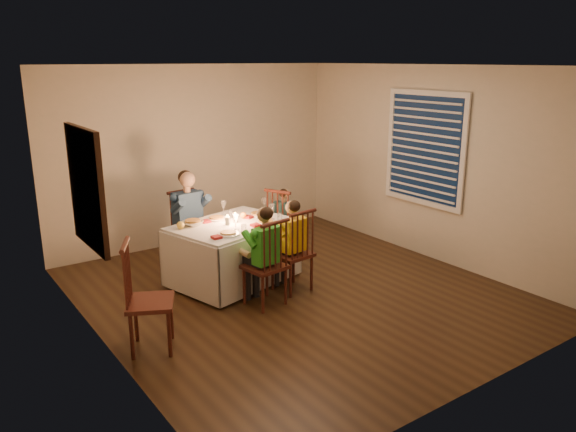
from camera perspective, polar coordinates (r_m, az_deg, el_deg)
ground at (r=6.71m, az=0.82°, el=-7.75°), size 5.00×5.00×0.00m
wall_left at (r=5.33m, az=-19.03°, el=-0.07°), size 0.02×5.00×2.60m
wall_right at (r=7.83m, az=14.34°, el=5.13°), size 0.02×5.00×2.60m
wall_back at (r=8.42m, az=-9.30°, el=6.13°), size 4.50×0.02×2.60m
ceiling at (r=6.16m, az=0.92°, el=15.04°), size 5.00×5.00×0.00m
dining_table at (r=6.89m, az=-5.66°, el=-2.47°), size 1.64×1.36×0.71m
chair_adult at (r=7.64m, az=-9.78°, el=-5.00°), size 0.46×0.44×1.01m
chair_near_left at (r=6.41m, az=-2.34°, el=-8.92°), size 0.47×0.45×1.01m
chair_near_right at (r=6.78m, az=0.41°, el=-7.48°), size 0.46×0.44×1.01m
chair_end at (r=7.78m, az=-0.34°, el=-4.38°), size 0.53×0.54×1.01m
chair_extra at (r=5.66m, az=-13.48°, el=-12.94°), size 0.58×0.59×1.08m
adult at (r=7.64m, az=-9.78°, el=-5.00°), size 0.52×0.49×1.29m
child_green at (r=6.41m, az=-2.34°, el=-8.92°), size 0.44×0.41×1.14m
child_yellow at (r=6.78m, az=0.41°, el=-7.48°), size 0.41×0.39×1.11m
child_teal at (r=7.78m, az=-0.34°, el=-4.38°), size 0.39×0.40×1.00m
setting_adult at (r=7.02m, az=-7.27°, el=-0.27°), size 0.32×0.32×0.02m
setting_green at (r=6.40m, az=-6.09°, el=-1.82°), size 0.32×0.32×0.02m
setting_yellow at (r=6.82m, az=-2.28°, el=-0.64°), size 0.32×0.32×0.02m
setting_teal at (r=7.16m, az=-3.06°, el=0.17°), size 0.32×0.32×0.02m
candle_left at (r=6.76m, az=-6.17°, el=-0.50°), size 0.06×0.06×0.10m
candle_right at (r=6.85m, az=-5.38°, el=-0.26°), size 0.06×0.06×0.10m
squash at (r=6.68m, az=-10.85°, el=-0.93°), size 0.09×0.09×0.09m
orange_fruit at (r=7.02m, az=-4.56°, el=0.06°), size 0.08×0.08×0.08m
serving_bowl at (r=6.80m, az=-9.64°, el=-0.73°), size 0.27×0.27×0.06m
wall_mirror at (r=5.58m, az=-19.79°, el=2.65°), size 0.06×0.95×1.15m
window_blinds at (r=7.82m, az=13.67°, el=6.66°), size 0.07×1.34×1.54m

